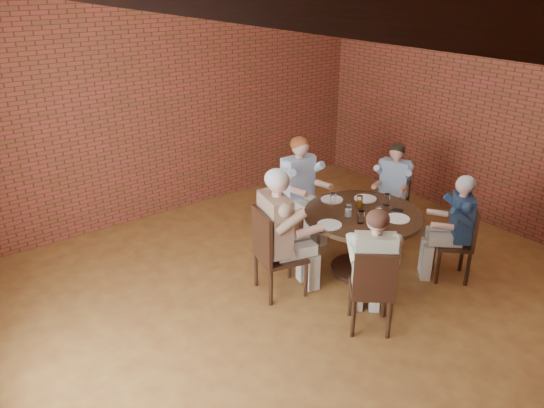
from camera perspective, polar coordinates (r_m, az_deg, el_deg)
floor at (r=5.43m, az=7.31°, el=-12.83°), size 7.00×7.00×0.00m
wall_back at (r=7.39m, az=-11.55°, el=11.55°), size 7.00×0.00×7.00m
wall_right at (r=7.23m, az=27.12°, el=9.15°), size 0.00×7.00×7.00m
dining_table at (r=6.07m, az=9.64°, el=-2.84°), size 1.32×1.32×0.75m
chair_a at (r=7.15m, az=12.90°, el=0.70°), size 0.49×0.49×0.87m
diner_a at (r=7.04m, az=12.84°, el=1.47°), size 0.70×0.65×1.22m
chair_b at (r=6.84m, az=2.62°, el=0.53°), size 0.44×0.44×0.95m
diner_b at (r=6.72m, az=3.12°, el=1.56°), size 0.54×0.67×1.35m
chair_c at (r=5.59m, az=0.03°, el=-4.96°), size 0.56×0.56×0.98m
diner_c at (r=5.54m, az=0.96°, el=-3.12°), size 0.83×0.73×1.42m
chair_d at (r=5.12m, az=10.75°, el=-8.84°), size 0.56×0.56×0.91m
diner_d at (r=5.11m, az=10.78°, el=-7.03°), size 0.77×0.78×1.27m
chair_e at (r=6.25m, az=19.58°, el=-3.64°), size 0.53×0.53×0.88m
diner_e at (r=6.17m, az=19.10°, el=-2.52°), size 0.74×0.74×1.23m
plate_a at (r=6.33m, az=10.00°, el=0.57°), size 0.26×0.26×0.01m
plate_b at (r=6.25m, az=6.45°, el=0.49°), size 0.26×0.26×0.01m
plate_c at (r=5.64m, az=6.20°, el=-2.23°), size 0.26×0.26×0.01m
plate_d at (r=5.90m, az=13.36°, el=-1.52°), size 0.26×0.26×0.01m
glass_a at (r=6.19m, az=12.24°, el=0.46°), size 0.07×0.07×0.14m
glass_b at (r=6.08m, az=9.41°, el=0.26°), size 0.07×0.07×0.14m
glass_c at (r=6.12m, az=6.59°, el=0.58°), size 0.07×0.07×0.14m
glass_d at (r=5.84m, az=8.22°, el=-0.70°), size 0.07×0.07×0.14m
glass_e at (r=5.71m, az=9.55°, el=-1.39°), size 0.07×0.07×0.14m
glass_f at (r=5.54m, az=11.46°, el=-2.34°), size 0.07×0.07×0.14m
glass_g at (r=5.83m, az=11.41°, el=-0.98°), size 0.07×0.07×0.14m
smartphone at (r=6.11m, az=13.29°, el=-0.62°), size 0.11×0.14×0.01m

